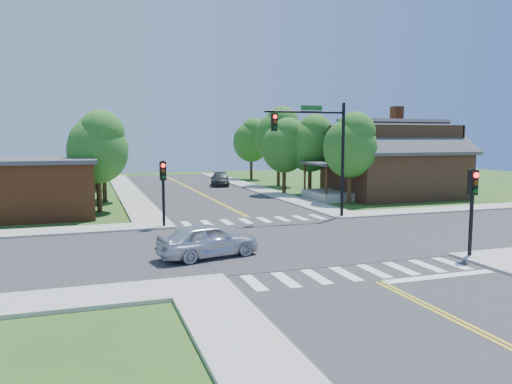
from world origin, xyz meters
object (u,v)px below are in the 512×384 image
object	(u,v)px
signal_mast_ne	(319,141)
signal_pole_se	(473,196)
house_ne	(393,158)
signal_pole_nw	(163,181)
car_dgrey	(220,180)
car_silver	(208,241)

from	to	relation	value
signal_mast_ne	signal_pole_se	size ratio (longest dim) A/B	1.89
house_ne	signal_pole_nw	bearing A→B (deg)	-157.31
signal_mast_ne	signal_pole_nw	world-z (taller)	signal_mast_ne
signal_mast_ne	signal_pole_nw	xyz separation A→B (m)	(-9.51, -0.01, -2.19)
signal_mast_ne	house_ne	bearing A→B (deg)	37.68
house_ne	car_dgrey	world-z (taller)	house_ne
car_dgrey	signal_pole_se	bearing A→B (deg)	-72.82
signal_pole_se	car_silver	bearing A→B (deg)	160.74
signal_mast_ne	signal_pole_se	distance (m)	11.55
signal_mast_ne	car_silver	bearing A→B (deg)	-139.16
car_silver	signal_pole_se	bearing A→B (deg)	-121.61
signal_mast_ne	car_dgrey	size ratio (longest dim) A/B	1.45
house_ne	car_silver	xyz separation A→B (m)	(-19.95, -16.21, -2.59)
signal_pole_nw	house_ne	world-z (taller)	house_ne
signal_pole_se	car_dgrey	distance (m)	33.88
signal_mast_ne	house_ne	world-z (taller)	signal_mast_ne
signal_mast_ne	signal_pole_se	bearing A→B (deg)	-81.44
signal_pole_nw	signal_mast_ne	bearing A→B (deg)	0.07
house_ne	car_dgrey	distance (m)	18.30
signal_pole_nw	house_ne	xyz separation A→B (m)	(20.71, 8.66, 0.67)
signal_pole_se	car_dgrey	bearing A→B (deg)	93.56
signal_mast_ne	signal_pole_nw	distance (m)	9.76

